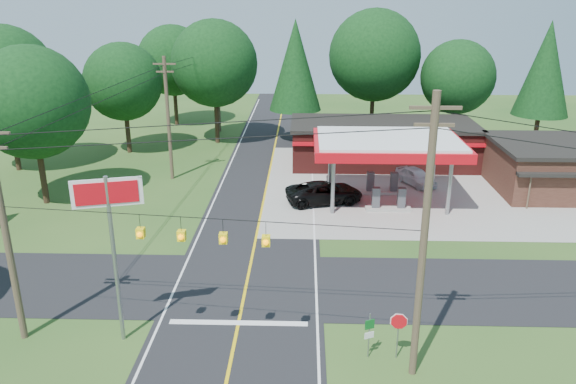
{
  "coord_description": "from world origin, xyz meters",
  "views": [
    {
      "loc": [
        3.02,
        -26.23,
        14.61
      ],
      "look_at": [
        2.0,
        7.0,
        2.8
      ],
      "focal_mm": 35.0,
      "sensor_mm": 36.0,
      "label": 1
    }
  ],
  "objects_px": {
    "gas_canopy": "(388,146)",
    "suv_car": "(324,193)",
    "big_stop_sign": "(110,219)",
    "octagonal_stop_sign": "(399,325)",
    "sedan_car": "(416,176)"
  },
  "relations": [
    {
      "from": "big_stop_sign",
      "to": "suv_car",
      "type": "bearing_deg",
      "value": 61.71
    },
    {
      "from": "big_stop_sign",
      "to": "octagonal_stop_sign",
      "type": "height_order",
      "value": "big_stop_sign"
    },
    {
      "from": "gas_canopy",
      "to": "suv_car",
      "type": "height_order",
      "value": "gas_canopy"
    },
    {
      "from": "suv_car",
      "to": "octagonal_stop_sign",
      "type": "bearing_deg",
      "value": 173.51
    },
    {
      "from": "sedan_car",
      "to": "octagonal_stop_sign",
      "type": "height_order",
      "value": "octagonal_stop_sign"
    },
    {
      "from": "octagonal_stop_sign",
      "to": "sedan_car",
      "type": "bearing_deg",
      "value": 77.74
    },
    {
      "from": "suv_car",
      "to": "big_stop_sign",
      "type": "relative_size",
      "value": 0.73
    },
    {
      "from": "big_stop_sign",
      "to": "octagonal_stop_sign",
      "type": "bearing_deg",
      "value": -4.78
    },
    {
      "from": "big_stop_sign",
      "to": "octagonal_stop_sign",
      "type": "xyz_separation_m",
      "value": [
        12.0,
        -1.0,
        -4.19
      ]
    },
    {
      "from": "gas_canopy",
      "to": "suv_car",
      "type": "distance_m",
      "value": 5.7
    },
    {
      "from": "octagonal_stop_sign",
      "to": "gas_canopy",
      "type": "bearing_deg",
      "value": 84.0
    },
    {
      "from": "suv_car",
      "to": "big_stop_sign",
      "type": "bearing_deg",
      "value": 137.59
    },
    {
      "from": "gas_canopy",
      "to": "sedan_car",
      "type": "distance_m",
      "value": 6.15
    },
    {
      "from": "suv_car",
      "to": "sedan_car",
      "type": "height_order",
      "value": "suv_car"
    },
    {
      "from": "suv_car",
      "to": "octagonal_stop_sign",
      "type": "distance_m",
      "value": 18.84
    }
  ]
}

